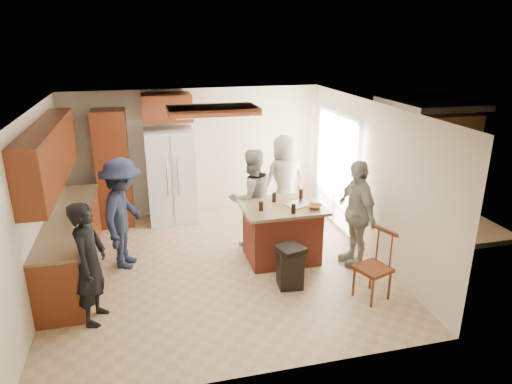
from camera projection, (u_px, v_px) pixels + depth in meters
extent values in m
plane|color=tan|center=(220.00, 266.00, 7.23)|extent=(5.00, 5.00, 0.00)
plane|color=white|center=(215.00, 108.00, 6.40)|extent=(5.00, 5.00, 0.00)
plane|color=beige|center=(197.00, 152.00, 9.10)|extent=(5.00, 0.00, 5.00)
plane|color=beige|center=(259.00, 272.00, 4.53)|extent=(5.00, 0.00, 5.00)
plane|color=beige|center=(37.00, 206.00, 6.24)|extent=(0.00, 5.00, 5.00)
plane|color=beige|center=(370.00, 179.00, 7.39)|extent=(0.00, 5.00, 5.00)
cube|color=white|center=(338.00, 171.00, 8.55)|extent=(0.02, 1.60, 2.10)
cube|color=white|center=(337.00, 171.00, 8.55)|extent=(0.08, 1.72, 2.10)
cube|color=maroon|center=(213.00, 110.00, 6.61)|extent=(1.30, 0.70, 0.10)
cube|color=white|center=(213.00, 114.00, 6.63)|extent=(1.10, 0.50, 0.02)
cube|color=olive|center=(404.00, 218.00, 9.26)|extent=(3.00, 3.00, 0.10)
cube|color=#593319|center=(423.00, 158.00, 9.63)|extent=(1.40, 1.60, 2.00)
imported|color=black|center=(90.00, 263.00, 5.63)|extent=(0.57, 0.68, 1.61)
imported|color=gray|center=(252.00, 198.00, 7.74)|extent=(0.92, 0.69, 1.70)
imported|color=gray|center=(285.00, 180.00, 8.62)|extent=(0.94, 0.71, 1.73)
imported|color=#96968E|center=(356.00, 213.00, 7.08)|extent=(0.57, 1.03, 1.70)
imported|color=#1C2138|center=(123.00, 214.00, 6.99)|extent=(0.83, 1.24, 1.75)
cube|color=maroon|center=(72.00, 245.00, 6.94)|extent=(0.60, 3.00, 0.88)
cube|color=#846B4C|center=(68.00, 217.00, 6.79)|extent=(0.64, 3.00, 0.04)
cube|color=maroon|center=(49.00, 154.00, 6.44)|extent=(0.35, 3.00, 0.85)
cube|color=maroon|center=(113.00, 169.00, 8.51)|extent=(0.60, 0.60, 2.20)
cube|color=maroon|center=(167.00, 107.00, 8.39)|extent=(0.90, 0.60, 0.50)
cube|color=white|center=(171.00, 176.00, 8.75)|extent=(0.90, 0.72, 1.80)
cube|color=gray|center=(173.00, 182.00, 8.41)|extent=(0.01, 0.01, 1.71)
cylinder|color=silver|center=(167.00, 178.00, 8.34)|extent=(0.02, 0.02, 0.70)
cylinder|color=silver|center=(178.00, 177.00, 8.38)|extent=(0.02, 0.02, 0.70)
cube|color=#9D3A28|center=(282.00, 234.00, 7.35)|extent=(1.10, 0.85, 0.88)
cube|color=#7D6348|center=(282.00, 207.00, 7.19)|extent=(1.28, 1.03, 0.05)
cube|color=silver|center=(298.00, 204.00, 7.19)|extent=(0.49, 0.43, 0.02)
imported|color=brown|center=(315.00, 207.00, 7.05)|extent=(0.28, 0.28, 0.05)
cylinder|color=black|center=(261.00, 206.00, 6.94)|extent=(0.07, 0.07, 0.15)
cylinder|color=black|center=(274.00, 197.00, 7.31)|extent=(0.07, 0.07, 0.15)
cylinder|color=black|center=(301.00, 193.00, 7.48)|extent=(0.07, 0.07, 0.15)
cylinder|color=black|center=(294.00, 209.00, 6.83)|extent=(0.07, 0.07, 0.15)
cube|color=black|center=(290.00, 269.00, 6.58)|extent=(0.37, 0.37, 0.55)
cube|color=black|center=(291.00, 249.00, 6.48)|extent=(0.44, 0.44, 0.08)
cube|color=maroon|center=(373.00, 269.00, 6.23)|extent=(0.54, 0.54, 0.05)
cylinder|color=maroon|center=(372.00, 293.00, 6.08)|extent=(0.05, 0.05, 0.44)
cylinder|color=maroon|center=(389.00, 285.00, 6.26)|extent=(0.05, 0.05, 0.44)
cylinder|color=maroon|center=(354.00, 282.00, 6.35)|extent=(0.05, 0.05, 0.44)
cylinder|color=maroon|center=(371.00, 275.00, 6.53)|extent=(0.05, 0.05, 0.44)
cube|color=maroon|center=(386.00, 231.00, 6.16)|extent=(0.17, 0.39, 0.05)
cylinder|color=maroon|center=(391.00, 251.00, 6.15)|extent=(0.03, 0.03, 0.50)
cylinder|color=maroon|center=(377.00, 244.00, 6.34)|extent=(0.03, 0.03, 0.50)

